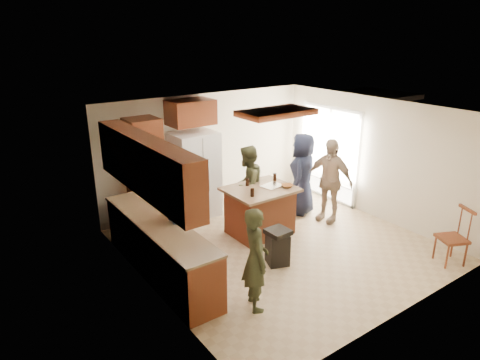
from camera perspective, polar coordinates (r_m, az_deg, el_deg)
room_shell at (r=11.78m, az=16.55°, el=4.39°), size 8.00×5.20×5.00m
person_front_left at (r=6.02m, az=2.07°, el=-10.51°), size 0.58×0.67×1.53m
person_behind_left at (r=8.56m, az=0.98°, el=-0.72°), size 0.93×0.80×1.63m
person_behind_right at (r=9.13m, az=8.30°, el=0.79°), size 1.02×0.95×1.75m
person_side_right at (r=8.86m, az=11.81°, el=-0.05°), size 0.75×1.12×1.74m
person_counter at (r=7.04m, az=-8.08°, el=-5.93°), size 0.75×1.10×1.55m
left_cabinetry at (r=6.81m, az=-11.27°, el=-5.34°), size 0.64×3.00×2.30m
back_wall_units at (r=8.56m, az=-10.97°, el=2.89°), size 1.80×0.60×2.45m
refrigerator at (r=8.97m, az=-6.04°, el=0.70°), size 0.90×0.76×1.80m
kitchen_island at (r=8.26m, az=2.67°, el=-4.07°), size 1.28×1.03×0.93m
island_items at (r=8.16m, az=4.43°, el=-0.69°), size 1.00×0.69×0.15m
trash_bin at (r=7.31m, az=5.03°, el=-8.81°), size 0.44×0.44×0.63m
spindle_chair at (r=8.08m, az=26.55°, el=-6.99°), size 0.56×0.56×0.99m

